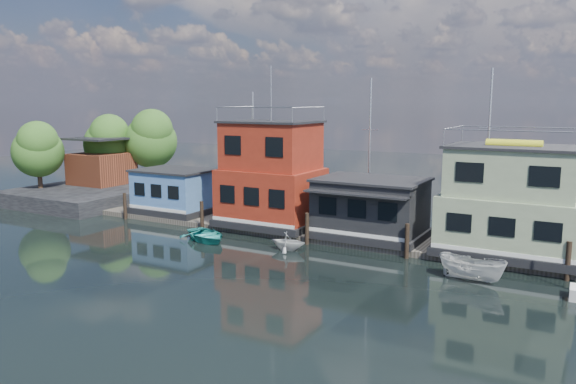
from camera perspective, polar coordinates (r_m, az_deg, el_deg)
The scene contains 12 objects.
ground at distance 29.01m, azimuth 0.53°, elevation -10.31°, with size 160.00×160.00×0.00m, color black.
dock at distance 39.45m, azimuth 9.01°, elevation -4.83°, with size 48.00×5.00×0.40m, color #595147.
houseboat_blue at distance 48.18m, azimuth -11.41°, elevation 0.09°, with size 6.40×4.90×3.66m.
houseboat_red at distance 42.36m, azimuth -1.70°, elevation 1.63°, with size 7.40×5.90×11.86m.
houseboat_dark at distance 39.13m, azimuth 8.39°, elevation -1.60°, with size 7.40×6.10×4.06m.
houseboat_green at distance 36.77m, azimuth 21.64°, elevation -1.06°, with size 8.40×5.90×7.03m.
pilings at distance 36.82m, azimuth 7.02°, elevation -4.35°, with size 42.28×0.28×2.20m.
background_masts at distance 42.99m, azimuth 17.97°, elevation 3.24°, with size 36.40×0.16×12.00m.
shore at distance 59.54m, azimuth -18.31°, elevation 2.87°, with size 12.40×15.72×8.24m.
motorboat at distance 32.26m, azimuth 18.19°, elevation -7.38°, with size 1.43×3.80×1.47m, color silver.
dinghy_white at distance 36.90m, azimuth -0.01°, elevation -5.02°, with size 2.03×2.36×1.24m, color silver.
dinghy_teal at distance 39.82m, azimuth -8.31°, elevation -4.34°, with size 2.93×4.10×0.85m, color teal.
Camera 1 is at (13.18, -23.95, 9.69)m, focal length 35.00 mm.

